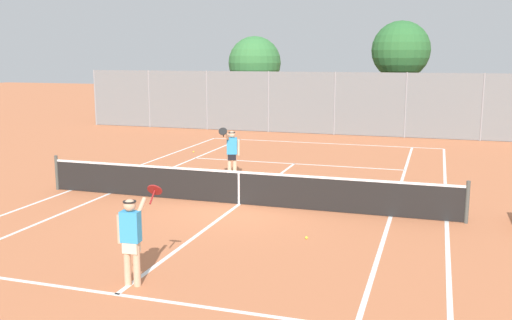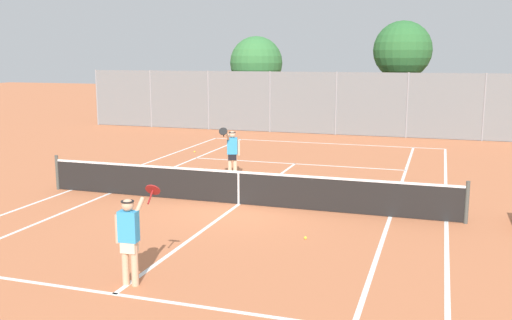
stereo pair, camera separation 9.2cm
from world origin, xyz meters
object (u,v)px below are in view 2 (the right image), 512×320
Objects in this scene: player_near_side at (129,236)px; tree_behind_right at (402,52)px; tennis_net at (239,187)px; loose_tennis_ball_1 at (195,152)px; loose_tennis_ball_0 at (215,190)px; player_far_left at (232,151)px; loose_tennis_ball_2 at (305,238)px; tree_behind_left at (255,64)px.

player_near_side is 0.30× the size of tree_behind_right.
tennis_net is 181.82× the size of loose_tennis_ball_1.
tennis_net is at bearing 90.63° from player_near_side.
tree_behind_right is at bearing 75.82° from loose_tennis_ball_0.
loose_tennis_ball_1 is at bearing 119.11° from loose_tennis_ball_0.
tennis_net is 1.82m from loose_tennis_ball_0.
player_far_left is 6.91m from loose_tennis_ball_2.
player_near_side is 26.88× the size of loose_tennis_ball_1.
loose_tennis_ball_2 is at bearing -68.83° from tree_behind_left.
loose_tennis_ball_2 is (2.47, -2.42, -0.48)m from tennis_net.
loose_tennis_ball_0 is at bearing 133.56° from tennis_net.
loose_tennis_ball_1 is at bearing 109.54° from player_near_side.
tree_behind_right is at bearing 80.46° from tennis_net.
loose_tennis_ball_1 is (-3.36, 4.38, -0.89)m from player_far_left.
loose_tennis_ball_1 and loose_tennis_ball_2 have the same top height.
loose_tennis_ball_2 is (3.68, -3.69, 0.00)m from loose_tennis_ball_0.
player_near_side is at bearing -97.06° from tree_behind_right.
player_near_side reaches higher than loose_tennis_ball_2.
tree_behind_left is at bearing 93.60° from loose_tennis_ball_1.
tennis_net is 6.76× the size of player_near_side.
loose_tennis_ball_0 is 7.27m from loose_tennis_ball_1.
tennis_net reaches higher than loose_tennis_ball_0.
loose_tennis_ball_0 is at bearing -104.18° from tree_behind_right.
player_near_side reaches higher than tennis_net.
loose_tennis_ball_2 is at bearing -45.13° from loose_tennis_ball_0.
tree_behind_left is (-5.39, 17.87, 3.10)m from tennis_net.
loose_tennis_ball_0 is 1.00× the size of loose_tennis_ball_2.
player_far_left is at bearing 124.24° from loose_tennis_ball_2.
loose_tennis_ball_0 is at bearing -75.86° from tree_behind_left.
tree_behind_right is (3.05, 18.12, 3.78)m from tennis_net.
tree_behind_left is at bearing 106.79° from tennis_net.
loose_tennis_ball_0 is 17.89m from tree_behind_right.
player_far_left is 0.30× the size of tree_behind_right.
player_near_side and player_far_left have the same top height.
tennis_net is at bearing 135.54° from loose_tennis_ball_2.
loose_tennis_ball_2 is 20.99m from tree_behind_right.
player_near_side is at bearing -77.09° from tree_behind_left.
loose_tennis_ball_1 is at bearing 127.49° from player_far_left.
player_near_side is 26.88× the size of loose_tennis_ball_0.
loose_tennis_ball_1 is at bearing -86.40° from tree_behind_left.
player_far_left is at bearing 98.99° from player_near_side.
loose_tennis_ball_1 is 1.00× the size of loose_tennis_ball_2.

